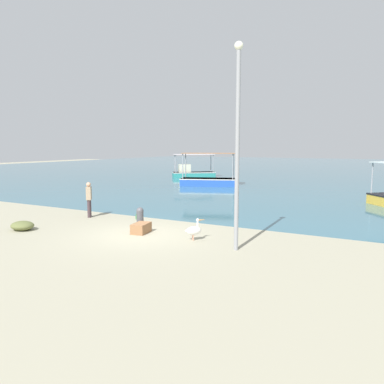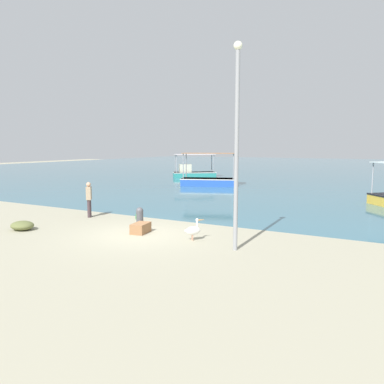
# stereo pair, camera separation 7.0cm
# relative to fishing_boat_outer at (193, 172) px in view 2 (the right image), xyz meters

# --- Properties ---
(ground) EXTENTS (120.00, 120.00, 0.00)m
(ground) POSITION_rel_fishing_boat_outer_xyz_m (10.62, -24.10, -0.58)
(ground) COLOR #A09B82
(harbor_water) EXTENTS (110.00, 90.00, 0.00)m
(harbor_water) POSITION_rel_fishing_boat_outer_xyz_m (10.62, 23.90, -0.58)
(harbor_water) COLOR #396B7D
(harbor_water) RESTS_ON ground
(fishing_boat_outer) EXTENTS (4.52, 3.95, 2.49)m
(fishing_boat_outer) POSITION_rel_fishing_boat_outer_xyz_m (0.00, 0.00, 0.00)
(fishing_boat_outer) COLOR teal
(fishing_boat_outer) RESTS_ON harbor_water
(fishing_boat_far_right) EXTENTS (5.07, 3.37, 2.79)m
(fishing_boat_far_right) POSITION_rel_fishing_boat_outer_xyz_m (5.27, -6.83, -0.06)
(fishing_boat_far_right) COLOR blue
(fishing_boat_far_right) RESTS_ON harbor_water
(pelican) EXTENTS (0.62, 0.68, 0.80)m
(pelican) POSITION_rel_fishing_boat_outer_xyz_m (12.90, -23.88, -0.21)
(pelican) COLOR #E0997A
(pelican) RESTS_ON ground
(lamp_post) EXTENTS (0.28, 0.28, 6.62)m
(lamp_post) POSITION_rel_fishing_boat_outer_xyz_m (14.72, -24.34, 3.09)
(lamp_post) COLOR gray
(lamp_post) RESTS_ON ground
(mooring_bollard) EXTENTS (0.31, 0.31, 0.78)m
(mooring_bollard) POSITION_rel_fishing_boat_outer_xyz_m (9.61, -22.64, -0.17)
(mooring_bollard) COLOR #47474C
(mooring_bollard) RESTS_ON ground
(fisherman_standing) EXTENTS (0.41, 0.45, 1.69)m
(fisherman_standing) POSITION_rel_fishing_boat_outer_xyz_m (6.41, -22.34, 0.33)
(fisherman_standing) COLOR #423136
(fisherman_standing) RESTS_ON ground
(net_pile) EXTENTS (0.98, 0.84, 0.37)m
(net_pile) POSITION_rel_fishing_boat_outer_xyz_m (5.99, -25.73, -0.40)
(net_pile) COLOR #636A3A
(net_pile) RESTS_ON ground
(cargo_crate) EXTENTS (0.67, 0.93, 0.39)m
(cargo_crate) POSITION_rel_fishing_boat_outer_xyz_m (10.53, -23.84, -0.39)
(cargo_crate) COLOR #946641
(cargo_crate) RESTS_ON ground
(glass_bottle) EXTENTS (0.07, 0.07, 0.27)m
(glass_bottle) POSITION_rel_fishing_boat_outer_xyz_m (8.71, -21.72, -0.47)
(glass_bottle) COLOR #3F7F4C
(glass_bottle) RESTS_ON ground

